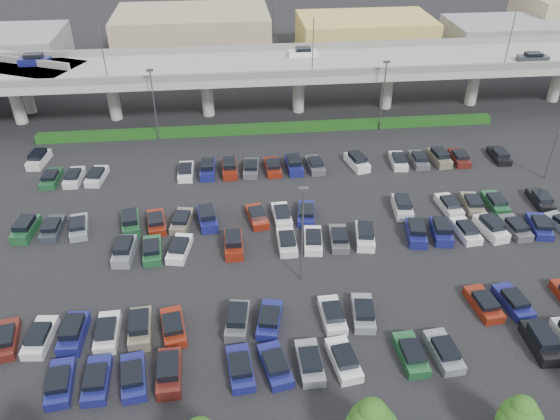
{
  "coord_description": "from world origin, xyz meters",
  "views": [
    {
      "loc": [
        -6.12,
        -47.45,
        34.48
      ],
      "look_at": [
        -1.07,
        1.23,
        2.0
      ],
      "focal_mm": 35.0,
      "sensor_mm": 36.0,
      "label": 1
    }
  ],
  "objects": [
    {
      "name": "hedge",
      "position": [
        0.0,
        25.0,
        0.55
      ],
      "size": [
        66.0,
        1.6,
        1.1
      ],
      "primitive_type": "cube",
      "color": "#133E12",
      "rests_on": "ground"
    },
    {
      "name": "distant_buildings",
      "position": [
        12.38,
        61.81,
        3.74
      ],
      "size": [
        138.0,
        24.0,
        9.0
      ],
      "color": "gray",
      "rests_on": "ground"
    },
    {
      "name": "parked_cars",
      "position": [
        0.53,
        -3.55,
        0.61
      ],
      "size": [
        63.08,
        41.63,
        1.67
      ],
      "color": "navy",
      "rests_on": "ground"
    },
    {
      "name": "light_poles",
      "position": [
        -4.13,
        2.0,
        6.24
      ],
      "size": [
        66.9,
        48.38,
        10.3
      ],
      "color": "#4C4B50",
      "rests_on": "ground"
    },
    {
      "name": "overpass",
      "position": [
        -0.25,
        32.01,
        6.97
      ],
      "size": [
        150.0,
        13.0,
        15.8
      ],
      "color": "gray",
      "rests_on": "ground"
    },
    {
      "name": "ground",
      "position": [
        0.0,
        0.0,
        0.0
      ],
      "size": [
        280.0,
        280.0,
        0.0
      ],
      "primitive_type": "plane",
      "color": "black"
    }
  ]
}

